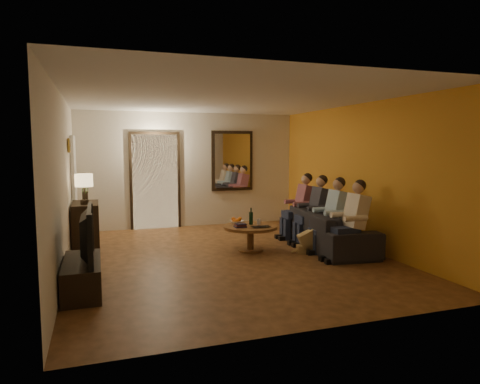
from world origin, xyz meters
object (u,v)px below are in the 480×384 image
object	(u,v)px
tv_stand	(82,276)
bowl	(237,222)
person_c	(316,213)
wine_bottle	(251,216)
person_a	(353,223)
person_b	(333,218)
table_lamp	(84,189)
person_d	(302,208)
dog	(312,237)
dresser	(86,226)
tv	(81,235)
laptop	(261,227)
sofa	(329,229)
coffee_table	(250,238)

from	to	relation	value
tv_stand	bowl	xyz separation A→B (m)	(2.56, 1.57, 0.28)
person_c	wine_bottle	distance (m)	1.29
person_a	person_b	bearing A→B (deg)	90.00
person_a	table_lamp	bearing A→B (deg)	154.18
person_a	bowl	xyz separation A→B (m)	(-1.52, 1.33, -0.12)
person_b	bowl	xyz separation A→B (m)	(-1.52, 0.73, -0.12)
bowl	tv_stand	bearing A→B (deg)	-148.50
person_d	dog	xyz separation A→B (m)	(-0.39, -1.17, -0.32)
dog	table_lamp	bearing A→B (deg)	170.52
tv_stand	dresser	bearing A→B (deg)	90.00
tv	wine_bottle	xyz separation A→B (m)	(2.79, 1.45, -0.13)
tv_stand	tv	distance (m)	0.53
laptop	person_d	bearing A→B (deg)	40.69
person_d	laptop	world-z (taller)	person_d
dresser	tv_stand	bearing A→B (deg)	-90.00
dresser	bowl	xyz separation A→B (m)	(2.56, -0.87, 0.07)
person_d	sofa	bearing A→B (deg)	-83.66
dresser	coffee_table	bearing A→B (deg)	-21.61
dog	bowl	bearing A→B (deg)	158.82
bowl	dresser	bearing A→B (deg)	161.32
person_d	tv	bearing A→B (deg)	-153.48
tv	wine_bottle	distance (m)	3.15
tv	person_c	distance (m)	4.33
tv_stand	laptop	xyz separation A→B (m)	(2.84, 1.07, 0.26)
person_b	dresser	bearing A→B (deg)	158.66
table_lamp	dog	xyz separation A→B (m)	(3.69, -1.35, -0.82)
person_b	person_c	xyz separation A→B (m)	(0.00, 0.60, 0.00)
person_c	wine_bottle	size ratio (longest dim) A/B	3.87
table_lamp	tv	world-z (taller)	table_lamp
table_lamp	person_c	bearing A→B (deg)	-10.76
sofa	person_d	distance (m)	0.94
sofa	person_d	size ratio (longest dim) A/B	1.93
table_lamp	sofa	size ratio (longest dim) A/B	0.23
laptop	dog	bearing A→B (deg)	-10.38
dresser	sofa	size ratio (longest dim) A/B	0.40
person_d	laptop	distance (m)	1.58
tv_stand	dog	xyz separation A→B (m)	(3.69, 0.87, 0.08)
bowl	wine_bottle	bearing A→B (deg)	-27.55
bowl	laptop	world-z (taller)	bowl
dog	laptop	bearing A→B (deg)	177.37
dresser	sofa	bearing A→B (deg)	-17.21
sofa	tv_stand	bearing A→B (deg)	111.33
tv	person_a	bearing A→B (deg)	-86.65
dresser	wine_bottle	xyz separation A→B (m)	(2.79, -0.99, 0.19)
tv	coffee_table	distance (m)	3.10
person_c	bowl	world-z (taller)	person_c
tv_stand	bowl	size ratio (longest dim) A/B	4.69
person_a	person_b	world-z (taller)	same
person_c	laptop	distance (m)	1.31
tv	dog	size ratio (longest dim) A/B	2.04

